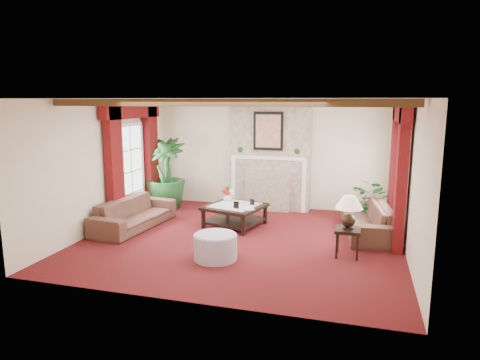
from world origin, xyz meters
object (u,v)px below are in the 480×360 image
(sofa_right, at_px, (367,214))
(coffee_table, at_px, (235,216))
(potted_palm, at_px, (166,189))
(sofa_left, at_px, (134,209))
(side_table, at_px, (347,243))
(ottoman, at_px, (215,247))

(sofa_right, xyz_separation_m, coffee_table, (-2.73, -0.22, -0.19))
(potted_palm, bearing_deg, sofa_right, -9.83)
(sofa_left, bearing_deg, sofa_right, -73.31)
(coffee_table, relative_size, side_table, 2.23)
(potted_palm, height_order, ottoman, potted_palm)
(coffee_table, height_order, ottoman, coffee_table)
(sofa_right, xyz_separation_m, ottoman, (-2.49, -2.18, -0.20))
(side_table, bearing_deg, potted_palm, 153.19)
(coffee_table, distance_m, side_table, 2.69)
(potted_palm, distance_m, side_table, 5.06)
(side_table, xyz_separation_m, ottoman, (-2.16, -0.74, -0.03))
(coffee_table, xyz_separation_m, ottoman, (0.24, -1.97, -0.01))
(potted_palm, height_order, coffee_table, potted_palm)
(sofa_right, bearing_deg, side_table, -20.48)
(side_table, bearing_deg, sofa_left, 173.12)
(potted_palm, height_order, side_table, potted_palm)
(sofa_left, height_order, coffee_table, sofa_left)
(coffee_table, bearing_deg, sofa_left, -146.88)
(coffee_table, relative_size, ottoman, 1.51)
(side_table, distance_m, ottoman, 2.28)
(sofa_right, relative_size, ottoman, 2.98)
(sofa_left, distance_m, potted_palm, 1.75)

